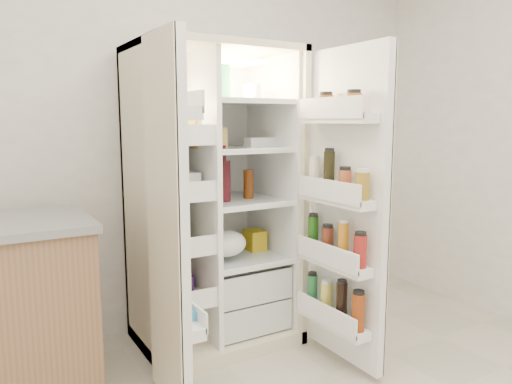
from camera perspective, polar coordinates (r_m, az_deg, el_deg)
wall_back at (r=3.24m, az=-9.78°, el=7.93°), size 4.00×0.02×2.70m
refrigerator at (r=3.03m, az=-5.12°, el=-3.58°), size 0.92×0.70×1.80m
freezer_door at (r=2.26m, az=-10.27°, el=-3.93°), size 0.15×0.40×1.72m
fridge_door at (r=2.69m, az=10.42°, el=-2.35°), size 0.17×0.58×1.72m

